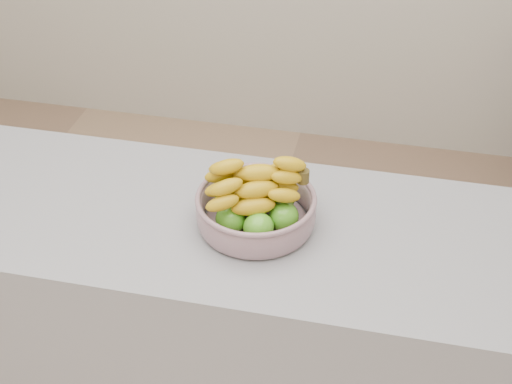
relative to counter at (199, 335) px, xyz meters
The scene contains 2 objects.
counter is the anchor object (origin of this frame).
fruit_bowl 0.53m from the counter, ahead, with size 0.30×0.30×0.18m.
Camera 1 is at (0.47, -1.26, 2.03)m, focal length 50.00 mm.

